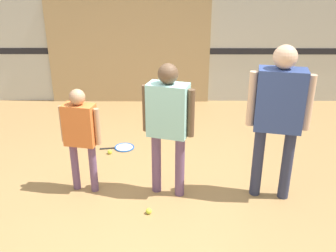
# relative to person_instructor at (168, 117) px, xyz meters

# --- Properties ---
(ground_plane) EXTENTS (16.00, 16.00, 0.00)m
(ground_plane) POSITION_rel_person_instructor_xyz_m (-0.23, -0.16, -0.99)
(ground_plane) COLOR #A87F4C
(wall_back) EXTENTS (16.00, 0.07, 3.20)m
(wall_back) POSITION_rel_person_instructor_xyz_m (-0.23, 3.44, 0.60)
(wall_back) COLOR beige
(wall_back) RESTS_ON ground_plane
(wall_panel) EXTENTS (3.15, 0.05, 2.04)m
(wall_panel) POSITION_rel_person_instructor_xyz_m (-0.78, 3.38, 0.03)
(wall_panel) COLOR tan
(wall_panel) RESTS_ON ground_plane
(person_instructor) EXTENTS (0.59, 0.37, 1.60)m
(person_instructor) POSITION_rel_person_instructor_xyz_m (0.00, 0.00, 0.00)
(person_instructor) COLOR #6B4C70
(person_instructor) RESTS_ON ground_plane
(person_student_left) EXTENTS (0.48, 0.27, 1.30)m
(person_student_left) POSITION_rel_person_instructor_xyz_m (-1.02, 0.06, -0.19)
(person_student_left) COLOR #6B4C70
(person_student_left) RESTS_ON ground_plane
(person_student_right) EXTENTS (0.67, 0.38, 1.81)m
(person_student_right) POSITION_rel_person_instructor_xyz_m (1.22, -0.06, 0.13)
(person_student_right) COLOR #2D334C
(person_student_right) RESTS_ON ground_plane
(racket_spare_on_floor) EXTENTS (0.54, 0.35, 0.03)m
(racket_spare_on_floor) POSITION_rel_person_instructor_xyz_m (-0.69, 1.21, -0.98)
(racket_spare_on_floor) COLOR blue
(racket_spare_on_floor) RESTS_ON ground_plane
(tennis_ball_near_instructor) EXTENTS (0.07, 0.07, 0.07)m
(tennis_ball_near_instructor) POSITION_rel_person_instructor_xyz_m (-0.21, -0.44, -0.96)
(tennis_ball_near_instructor) COLOR #CCE038
(tennis_ball_near_instructor) RESTS_ON ground_plane
(tennis_ball_by_spare_racket) EXTENTS (0.07, 0.07, 0.07)m
(tennis_ball_by_spare_racket) POSITION_rel_person_instructor_xyz_m (-0.87, 1.01, -0.96)
(tennis_ball_by_spare_racket) COLOR #CCE038
(tennis_ball_by_spare_racket) RESTS_ON ground_plane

